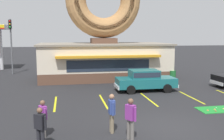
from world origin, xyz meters
TOP-DOWN VIEW (x-y plane):
  - ground_plane at (0.00, 0.00)m, footprint 160.00×160.00m
  - donut_shop_building at (-0.89, 13.94)m, footprint 12.30×6.75m
  - mini_donut_near_left at (4.20, 1.96)m, footprint 0.13×0.13m
  - mini_donut_mid_left at (3.14, 1.84)m, footprint 0.13×0.13m
  - mini_donut_mid_centre at (3.62, 1.95)m, footprint 0.13×0.13m
  - mini_donut_far_centre at (3.50, 1.64)m, footprint 0.13×0.13m
  - golf_ball at (3.90, 2.23)m, footprint 0.04×0.04m
  - car_teal at (1.28, 7.50)m, footprint 4.57×1.99m
  - pedestrian_blue_sweater_man at (-2.67, -0.32)m, footprint 0.25×0.60m
  - pedestrian_hooded_kid at (-2.07, -1.24)m, footprint 0.41×0.52m
  - pedestrian_leather_jacket_man at (-5.55, -0.28)m, footprint 0.37×0.55m
  - pedestrian_clipboard_woman at (-5.56, -1.45)m, footprint 0.49×0.42m
  - trash_bin at (4.98, 11.00)m, footprint 0.57×0.57m
  - traffic_light_pole at (-10.10, 17.93)m, footprint 0.28×0.47m
  - parking_stripe_far_left at (-5.25, 5.00)m, footprint 0.12×3.60m
  - parking_stripe_left at (-2.25, 5.00)m, footprint 0.12×3.60m
  - parking_stripe_mid_left at (0.75, 5.00)m, footprint 0.12×3.60m
  - parking_stripe_centre at (3.75, 5.00)m, footprint 0.12×3.60m

SIDE VIEW (x-z plane):
  - ground_plane at x=0.00m, z-range 0.00..0.00m
  - parking_stripe_far_left at x=-5.25m, z-range 0.00..0.01m
  - parking_stripe_left at x=-2.25m, z-range 0.00..0.01m
  - parking_stripe_mid_left at x=0.75m, z-range 0.00..0.01m
  - parking_stripe_centre at x=3.75m, z-range 0.00..0.01m
  - mini_donut_near_left at x=4.20m, z-range 0.03..0.07m
  - mini_donut_mid_left at x=3.14m, z-range 0.03..0.07m
  - mini_donut_mid_centre at x=3.62m, z-range 0.03..0.07m
  - mini_donut_far_centre at x=3.50m, z-range 0.03..0.07m
  - golf_ball at x=3.90m, z-range 0.03..0.07m
  - trash_bin at x=4.98m, z-range 0.01..0.99m
  - pedestrian_leather_jacket_man at x=-5.55m, z-range 0.08..1.63m
  - pedestrian_clipboard_woman at x=-5.56m, z-range 0.08..1.66m
  - car_teal at x=1.28m, z-range 0.07..1.67m
  - pedestrian_blue_sweater_man at x=-2.67m, z-range 0.10..1.80m
  - pedestrian_hooded_kid at x=-2.07m, z-range 0.10..1.81m
  - traffic_light_pole at x=-10.10m, z-range 0.81..6.61m
  - donut_shop_building at x=-0.89m, z-range -1.74..9.22m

